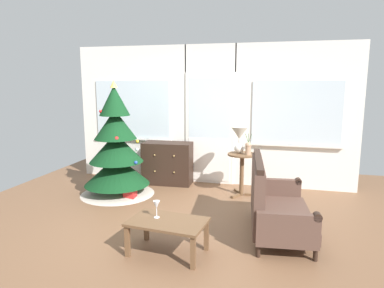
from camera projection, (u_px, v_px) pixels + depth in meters
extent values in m
plane|color=brown|center=(178.00, 224.00, 4.67)|extent=(6.76, 6.76, 0.00)
cube|color=white|center=(134.00, 113.00, 6.82)|extent=(2.15, 0.08, 2.55)
cube|color=white|center=(296.00, 117.00, 6.07)|extent=(2.15, 0.08, 2.55)
cube|color=white|center=(211.00, 58.00, 6.26)|extent=(0.94, 0.08, 0.50)
cube|color=silver|center=(209.00, 129.00, 6.45)|extent=(0.90, 0.05, 2.05)
cube|color=white|center=(209.00, 159.00, 6.53)|extent=(0.78, 0.02, 0.80)
cube|color=silver|center=(209.00, 109.00, 6.36)|extent=(0.78, 0.01, 1.10)
cube|color=silver|center=(132.00, 110.00, 6.75)|extent=(1.50, 0.01, 1.10)
cube|color=silver|center=(296.00, 113.00, 6.00)|extent=(1.50, 0.01, 1.10)
cube|color=silver|center=(133.00, 139.00, 6.84)|extent=(1.59, 0.06, 0.03)
cube|color=silver|center=(295.00, 146.00, 6.09)|extent=(1.59, 0.06, 0.03)
cylinder|color=#4C331E|center=(118.00, 187.00, 5.93)|extent=(0.10, 0.10, 0.23)
cone|color=beige|center=(118.00, 191.00, 5.94)|extent=(1.24, 1.24, 0.10)
cone|color=#0F3819|center=(117.00, 170.00, 5.88)|extent=(1.09, 1.09, 0.49)
cone|color=#0F3819|center=(116.00, 147.00, 5.81)|extent=(0.89, 0.89, 0.49)
cone|color=#0F3819|center=(115.00, 124.00, 5.74)|extent=(0.70, 0.70, 0.49)
cone|color=#0F3819|center=(114.00, 100.00, 5.67)|extent=(0.50, 0.50, 0.49)
cone|color=#E0BC4C|center=(114.00, 84.00, 5.63)|extent=(0.12, 0.12, 0.12)
sphere|color=red|center=(117.00, 139.00, 5.50)|extent=(0.07, 0.07, 0.07)
sphere|color=gold|center=(137.00, 141.00, 5.92)|extent=(0.06, 0.06, 0.06)
sphere|color=silver|center=(137.00, 149.00, 5.95)|extent=(0.06, 0.06, 0.06)
sphere|color=#264CB2|center=(136.00, 163.00, 5.60)|extent=(0.06, 0.06, 0.06)
sphere|color=red|center=(101.00, 111.00, 5.63)|extent=(0.05, 0.05, 0.05)
cube|color=black|center=(168.00, 163.00, 6.49)|extent=(0.92, 0.46, 0.78)
sphere|color=tan|center=(155.00, 155.00, 6.28)|extent=(0.03, 0.03, 0.03)
sphere|color=tan|center=(174.00, 156.00, 6.21)|extent=(0.03, 0.03, 0.03)
sphere|color=tan|center=(155.00, 171.00, 6.33)|extent=(0.03, 0.03, 0.03)
sphere|color=tan|center=(174.00, 172.00, 6.26)|extent=(0.03, 0.03, 0.03)
cylinder|color=black|center=(315.00, 255.00, 3.70)|extent=(0.05, 0.05, 0.14)
cylinder|color=black|center=(297.00, 211.00, 4.97)|extent=(0.05, 0.05, 0.14)
cylinder|color=black|center=(258.00, 251.00, 3.79)|extent=(0.05, 0.05, 0.14)
cylinder|color=black|center=(255.00, 208.00, 5.06)|extent=(0.05, 0.05, 0.14)
cube|color=brown|center=(281.00, 217.00, 4.36)|extent=(0.84, 1.31, 0.14)
cube|color=brown|center=(258.00, 187.00, 4.33)|extent=(0.25, 1.25, 0.62)
cube|color=black|center=(258.00, 160.00, 4.28)|extent=(0.20, 1.22, 0.06)
cube|color=brown|center=(288.00, 231.00, 3.69)|extent=(0.67, 0.16, 0.38)
cylinder|color=black|center=(317.00, 217.00, 3.62)|extent=(0.10, 0.10, 0.09)
cube|color=brown|center=(277.00, 192.00, 4.99)|extent=(0.67, 0.16, 0.38)
cylinder|color=black|center=(298.00, 181.00, 4.91)|extent=(0.10, 0.10, 0.09)
cylinder|color=brown|center=(242.00, 154.00, 5.76)|extent=(0.48, 0.48, 0.02)
cylinder|color=brown|center=(242.00, 175.00, 5.82)|extent=(0.07, 0.07, 0.69)
cube|color=brown|center=(251.00, 195.00, 5.84)|extent=(0.20, 0.05, 0.04)
cube|color=brown|center=(237.00, 191.00, 6.03)|extent=(0.14, 0.20, 0.04)
cube|color=brown|center=(235.00, 196.00, 5.77)|extent=(0.14, 0.20, 0.04)
sphere|color=silver|center=(239.00, 148.00, 5.80)|extent=(0.16, 0.16, 0.16)
cylinder|color=silver|center=(239.00, 141.00, 5.78)|extent=(0.02, 0.02, 0.06)
cone|color=silver|center=(239.00, 133.00, 5.75)|extent=(0.28, 0.28, 0.20)
cylinder|color=tan|center=(248.00, 150.00, 5.66)|extent=(0.09, 0.09, 0.16)
sphere|color=tan|center=(248.00, 145.00, 5.65)|extent=(0.10, 0.10, 0.10)
cylinder|color=#4C7042|center=(247.00, 139.00, 5.64)|extent=(0.07, 0.01, 0.17)
cylinder|color=#4C7042|center=(248.00, 139.00, 5.63)|extent=(0.01, 0.01, 0.18)
cylinder|color=#4C7042|center=(250.00, 139.00, 5.63)|extent=(0.07, 0.01, 0.17)
cube|color=brown|center=(167.00, 222.00, 3.82)|extent=(0.89, 0.60, 0.03)
cube|color=brown|center=(127.00, 241.00, 3.78)|extent=(0.05, 0.05, 0.35)
cube|color=brown|center=(193.00, 253.00, 3.53)|extent=(0.05, 0.05, 0.35)
cube|color=brown|center=(146.00, 226.00, 4.19)|extent=(0.05, 0.05, 0.35)
cube|color=brown|center=(206.00, 235.00, 3.93)|extent=(0.05, 0.05, 0.35)
cylinder|color=silver|center=(157.00, 217.00, 3.91)|extent=(0.06, 0.06, 0.01)
cylinder|color=silver|center=(157.00, 213.00, 3.90)|extent=(0.01, 0.01, 0.10)
cone|color=silver|center=(157.00, 205.00, 3.88)|extent=(0.08, 0.08, 0.09)
cube|color=red|center=(130.00, 193.00, 5.68)|extent=(0.18, 0.17, 0.18)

